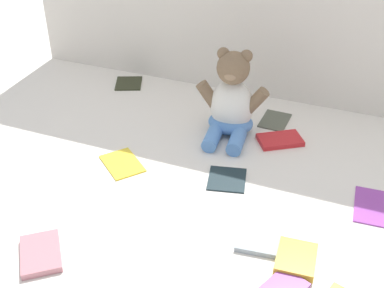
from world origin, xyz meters
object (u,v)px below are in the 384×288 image
at_px(book_case_5, 261,232).
at_px(book_case_9, 296,259).
at_px(book_case_2, 371,206).
at_px(teddy_bear, 231,103).
at_px(book_case_3, 280,140).
at_px(book_case_11, 275,120).
at_px(book_case_0, 41,254).
at_px(book_case_7, 122,163).
at_px(book_case_8, 129,83).
at_px(book_case_1, 227,179).

relative_size(book_case_5, book_case_9, 1.38).
height_order(book_case_2, book_case_5, book_case_5).
bearing_deg(book_case_9, book_case_2, -122.73).
height_order(teddy_bear, book_case_3, teddy_bear).
bearing_deg(book_case_11, book_case_3, -67.57).
xyz_separation_m(book_case_0, book_case_9, (0.50, 0.18, 0.00)).
bearing_deg(book_case_7, book_case_5, -67.46).
distance_m(book_case_7, book_case_11, 0.49).
height_order(teddy_bear, book_case_7, teddy_bear).
bearing_deg(book_case_2, book_case_8, 152.88).
relative_size(book_case_1, book_case_8, 0.99).
bearing_deg(book_case_5, book_case_9, -38.19).
distance_m(book_case_0, book_case_9, 0.53).
bearing_deg(book_case_0, book_case_5, -9.12).
relative_size(book_case_9, book_case_11, 0.88).
bearing_deg(book_case_9, book_case_0, 15.25).
xyz_separation_m(book_case_9, book_case_11, (-0.18, 0.55, -0.01)).
distance_m(book_case_2, book_case_5, 0.29).
height_order(book_case_3, book_case_11, book_case_3).
bearing_deg(teddy_bear, book_case_9, -63.06).
relative_size(book_case_1, book_case_2, 0.74).
height_order(book_case_0, book_case_3, book_case_0).
bearing_deg(teddy_bear, book_case_11, 39.05).
bearing_deg(book_case_8, book_case_3, 140.72).
xyz_separation_m(book_case_1, book_case_9, (0.22, -0.21, 0.01)).
xyz_separation_m(book_case_7, book_case_9, (0.50, -0.18, 0.01)).
bearing_deg(book_case_8, book_case_7, 92.81).
height_order(book_case_8, book_case_11, same).
bearing_deg(book_case_8, teddy_bear, 135.40).
height_order(book_case_2, book_case_8, book_case_8).
distance_m(book_case_9, book_case_11, 0.57).
xyz_separation_m(book_case_2, book_case_3, (-0.27, 0.20, 0.00)).
xyz_separation_m(book_case_0, book_case_5, (0.41, 0.23, -0.00)).
distance_m(book_case_5, book_case_11, 0.50).
bearing_deg(teddy_bear, book_case_3, -6.22).
xyz_separation_m(book_case_2, book_case_11, (-0.31, 0.31, 0.00)).
bearing_deg(teddy_bear, book_case_8, 152.02).
relative_size(teddy_bear, book_case_3, 2.10).
bearing_deg(book_case_1, book_case_2, -8.84).
bearing_deg(book_case_0, book_case_9, -18.80).
bearing_deg(book_case_7, book_case_2, -45.07).
bearing_deg(book_case_9, book_case_8, -45.15).
xyz_separation_m(book_case_3, book_case_7, (-0.36, -0.26, -0.00)).
relative_size(teddy_bear, book_case_1, 2.52).
bearing_deg(book_case_9, book_case_11, -76.52).
relative_size(book_case_5, book_case_7, 1.09).
bearing_deg(book_case_0, book_case_1, 15.99).
distance_m(book_case_0, book_case_5, 0.48).
bearing_deg(book_case_0, book_case_8, 66.03).
bearing_deg(book_case_5, teddy_bear, 110.27).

